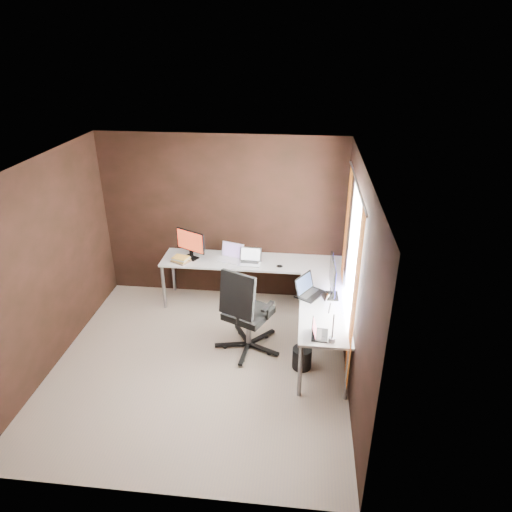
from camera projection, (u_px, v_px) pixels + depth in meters
The scene contains 15 objects.
room at pixel (225, 273), 5.17m from camera, with size 3.60×3.60×2.50m.
desk at pixel (275, 280), 6.26m from camera, with size 2.65×2.25×0.73m.
drawer_pedestal at pixel (316, 302), 6.46m from camera, with size 0.42×0.50×0.60m, color silver.
monitor_left at pixel (191, 243), 6.66m from camera, with size 0.45×0.26×0.43m.
monitor_right at pixel (333, 277), 5.65m from camera, with size 0.15×0.61×0.50m.
laptop_white at pixel (231, 256), 6.70m from camera, with size 0.41×0.34×0.23m.
laptop_silver at pixel (250, 260), 6.60m from camera, with size 0.33×0.24×0.21m.
laptop_black_big at pixel (308, 290), 5.81m from camera, with size 0.42×0.45×0.25m.
laptop_black_small at pixel (318, 333), 5.01m from camera, with size 0.20×0.26×0.17m.
book_stack at pixel (181, 259), 6.63m from camera, with size 0.30×0.28×0.08m.
mouse_left at pixel (187, 261), 6.64m from camera, with size 0.09×0.06×0.04m, color black.
mouse_corner at pixel (280, 266), 6.48m from camera, with size 0.09×0.06×0.04m, color black.
desk_lamp at pixel (328, 312), 4.84m from camera, with size 0.18×0.21×0.54m.
office_chair at pixel (247, 326), 5.84m from camera, with size 0.68×0.72×1.20m.
wastebasket at pixel (302, 358), 5.60m from camera, with size 0.24×0.24×0.27m, color black.
Camera 1 is at (1.19, -4.43, 3.73)m, focal length 32.00 mm.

